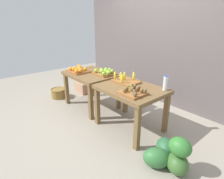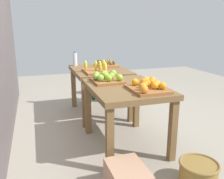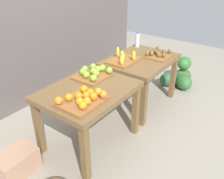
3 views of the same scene
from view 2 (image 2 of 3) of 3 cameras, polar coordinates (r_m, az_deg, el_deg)
ground_plane at (r=3.43m, az=-0.31°, el=-8.74°), size 8.00×8.00×0.00m
display_table_left at (r=2.72m, az=3.31°, el=-1.28°), size 1.04×0.80×0.73m
display_table_right at (r=3.75m, az=-2.97°, el=3.31°), size 1.04×0.80×0.73m
orange_bin at (r=2.53m, az=8.52°, el=0.80°), size 0.46×0.37×0.11m
apple_bin at (r=2.88m, az=-1.31°, el=2.77°), size 0.41×0.37×0.11m
banana_crate at (r=3.45m, az=-3.75°, el=4.67°), size 0.44×0.32×0.17m
kiwi_bin at (r=3.96m, az=-1.43°, el=6.02°), size 0.37×0.32×0.10m
water_bottle at (r=4.05m, az=-8.75°, el=7.12°), size 0.07×0.07×0.23m
watermelon_pile at (r=4.80m, az=-2.62°, el=0.43°), size 0.66×0.66×0.48m
wicker_basket at (r=2.39m, az=19.78°, el=-18.08°), size 0.35×0.35×0.22m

